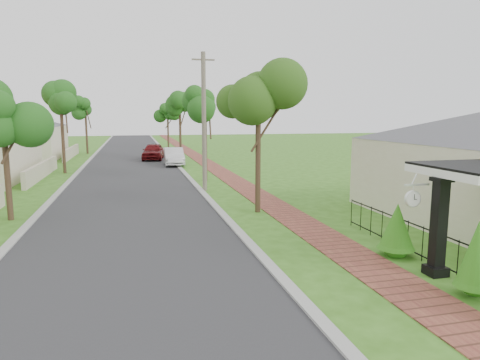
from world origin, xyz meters
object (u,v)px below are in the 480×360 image
object	(u,v)px
near_tree	(258,104)
utility_pole	(204,122)
parked_car_white	(174,157)
parked_car_red	(153,152)
station_clock	(413,198)
porch_post	(438,232)

from	to	relation	value
near_tree	utility_pole	size ratio (longest dim) A/B	0.77
parked_car_white	near_tree	size ratio (longest dim) A/B	0.76
parked_car_red	utility_pole	bearing A→B (deg)	-74.71
near_tree	station_clock	xyz separation A→B (m)	(1.86, -7.60, -2.52)
utility_pole	near_tree	bearing A→B (deg)	-77.18
porch_post	parked_car_red	size ratio (longest dim) A/B	0.57
parked_car_red	parked_car_white	distance (m)	5.10
parked_car_white	station_clock	xyz separation A→B (m)	(3.66, -25.62, 1.25)
porch_post	parked_car_red	bearing A→B (deg)	100.17
utility_pole	parked_car_white	bearing A→B (deg)	92.33
parked_car_red	utility_pole	world-z (taller)	utility_pole
parked_car_white	near_tree	bearing A→B (deg)	-82.66
near_tree	station_clock	bearing A→B (deg)	-76.26
parked_car_red	station_clock	distance (m)	30.97
porch_post	utility_pole	world-z (taller)	utility_pole
porch_post	station_clock	size ratio (longest dim) A/B	3.58
parked_car_white	near_tree	xyz separation A→B (m)	(1.80, -18.02, 3.77)
parked_car_red	porch_post	bearing A→B (deg)	-70.84
parked_car_white	station_clock	distance (m)	25.91
parked_car_white	utility_pole	size ratio (longest dim) A/B	0.59
near_tree	utility_pole	world-z (taller)	utility_pole
parked_car_red	parked_car_white	bearing A→B (deg)	-65.09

